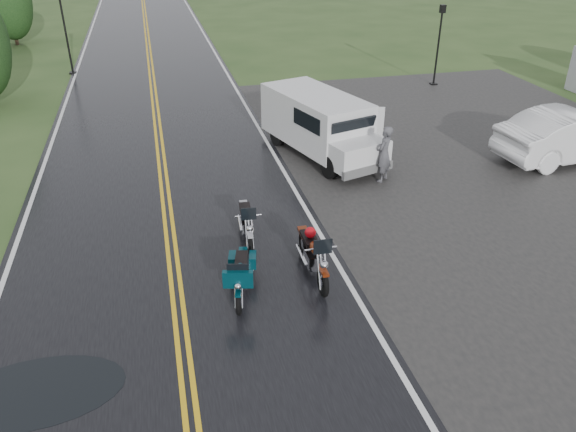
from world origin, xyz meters
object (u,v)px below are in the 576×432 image
object	(u,v)px
lamp_post_far_right	(438,46)
lamp_post_far_left	(66,32)
van_white	(331,147)
motorcycle_silver	(250,235)
sedan_white	(572,136)
motorcycle_red	(323,272)
person_at_van	(384,155)
motorcycle_teal	(238,293)

from	to	relation	value
lamp_post_far_right	lamp_post_far_left	bearing A→B (deg)	159.65
van_white	lamp_post_far_left	world-z (taller)	lamp_post_far_left
motorcycle_silver	lamp_post_far_left	xyz separation A→B (m)	(-5.81, 19.42, 1.51)
motorcycle_silver	lamp_post_far_left	size ratio (longest dim) A/B	0.48
van_white	sedan_white	distance (m)	8.30
sedan_white	lamp_post_far_left	world-z (taller)	lamp_post_far_left
sedan_white	lamp_post_far_right	world-z (taller)	lamp_post_far_right
van_white	lamp_post_far_right	bearing A→B (deg)	31.39
motorcycle_red	sedan_white	size ratio (longest dim) A/B	0.43
van_white	person_at_van	bearing A→B (deg)	-37.53
van_white	sedan_white	xyz separation A→B (m)	(8.29, -0.44, -0.21)
lamp_post_far_left	lamp_post_far_right	size ratio (longest dim) A/B	1.13
person_at_van	lamp_post_far_right	distance (m)	11.84
motorcycle_silver	lamp_post_far_right	xyz separation A→B (m)	(11.39, 13.04, 1.27)
motorcycle_teal	van_white	size ratio (longest dim) A/B	0.36
lamp_post_far_right	person_at_van	bearing A→B (deg)	-124.17
person_at_van	sedan_white	world-z (taller)	person_at_van
motorcycle_red	lamp_post_far_right	world-z (taller)	lamp_post_far_right
lamp_post_far_right	motorcycle_silver	bearing A→B (deg)	-131.14
van_white	person_at_van	xyz separation A→B (m)	(1.54, -0.58, -0.18)
van_white	sedan_white	world-z (taller)	van_white
motorcycle_red	sedan_white	world-z (taller)	sedan_white
motorcycle_silver	motorcycle_teal	bearing A→B (deg)	-101.62
lamp_post_far_left	lamp_post_far_right	distance (m)	18.35
motorcycle_silver	person_at_van	bearing A→B (deg)	38.93
person_at_van	sedan_white	size ratio (longest dim) A/B	0.34
motorcycle_teal	motorcycle_silver	world-z (taller)	motorcycle_silver
motorcycle_red	lamp_post_far_right	xyz separation A→B (m)	(10.16, 15.06, 1.20)
motorcycle_silver	sedan_white	xyz separation A→B (m)	(11.52, 3.43, 0.25)
motorcycle_teal	motorcycle_silver	distance (m)	2.30
motorcycle_teal	sedan_white	world-z (taller)	sedan_white
motorcycle_red	van_white	xyz separation A→B (m)	(2.00, 5.88, 0.40)
person_at_van	sedan_white	bearing A→B (deg)	136.62
person_at_van	lamp_post_far_right	world-z (taller)	lamp_post_far_right
motorcycle_teal	lamp_post_far_right	world-z (taller)	lamp_post_far_right
motorcycle_red	van_white	world-z (taller)	van_white
motorcycle_red	lamp_post_far_left	distance (m)	22.62
motorcycle_teal	van_white	xyz separation A→B (m)	(3.86, 6.07, 0.48)
person_at_van	lamp_post_far_right	size ratio (longest dim) A/B	0.47
sedan_white	lamp_post_far_left	size ratio (longest dim) A/B	1.23
motorcycle_teal	van_white	world-z (taller)	van_white
motorcycle_silver	motorcycle_red	bearing A→B (deg)	-54.26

